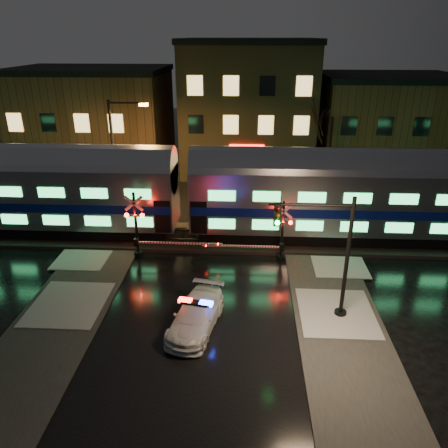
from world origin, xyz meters
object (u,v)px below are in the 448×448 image
at_px(police_car, 196,315).
at_px(traffic_light, 326,256).
at_px(crossing_signal_left, 142,232).
at_px(crossing_signal_right, 276,237).
at_px(streetlight, 117,151).

bearing_deg(police_car, traffic_light, 22.52).
distance_m(police_car, crossing_signal_left, 7.78).
distance_m(crossing_signal_right, crossing_signal_left, 7.80).
bearing_deg(streetlight, crossing_signal_right, -31.66).
bearing_deg(crossing_signal_left, police_car, -59.53).
bearing_deg(police_car, streetlight, 128.52).
xyz_separation_m(police_car, traffic_light, (5.76, 1.19, 2.54)).
bearing_deg(police_car, crossing_signal_right, 70.55).
bearing_deg(crossing_signal_right, streetlight, 148.34).
height_order(police_car, traffic_light, traffic_light).
bearing_deg(crossing_signal_left, crossing_signal_right, -0.06).
height_order(police_car, streetlight, streetlight).
xyz_separation_m(crossing_signal_right, traffic_light, (1.87, -5.45, 1.67)).
distance_m(crossing_signal_right, streetlight, 13.18).
bearing_deg(traffic_light, streetlight, 125.92).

